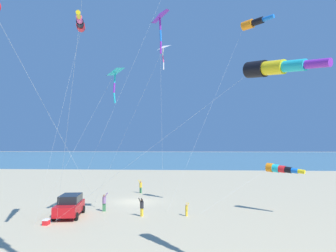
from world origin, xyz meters
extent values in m
plane|color=#C6B58C|center=(0.00, 0.00, 0.00)|extent=(600.00, 600.00, 0.00)
cube|color=teal|center=(-165.00, 0.00, 0.00)|extent=(240.00, 600.00, 0.01)
cube|color=red|center=(7.57, -4.51, 0.75)|extent=(4.53, 2.49, 0.84)
cube|color=black|center=(7.23, -4.57, 1.51)|extent=(2.80, 2.00, 0.68)
cylinder|color=black|center=(8.87, -3.38, 0.33)|extent=(0.69, 0.32, 0.66)
cylinder|color=black|center=(9.16, -5.20, 0.33)|extent=(0.69, 0.32, 0.66)
cylinder|color=black|center=(5.98, -3.82, 0.33)|extent=(0.69, 0.32, 0.66)
cylinder|color=black|center=(6.27, -5.65, 0.33)|extent=(0.69, 0.32, 0.66)
cube|color=red|center=(10.41, -5.23, 0.18)|extent=(0.60, 0.40, 0.36)
cube|color=white|center=(10.41, -5.23, 0.39)|extent=(0.62, 0.42, 0.06)
cube|color=#3D7F51|center=(-6.22, -0.47, 0.37)|extent=(0.29, 0.31, 0.73)
cylinder|color=gold|center=(-6.22, -0.47, 1.03)|extent=(0.47, 0.47, 0.60)
sphere|color=#A37551|center=(-6.22, -0.47, 1.45)|extent=(0.23, 0.23, 0.23)
cylinder|color=gold|center=(-6.20, -0.68, 1.49)|extent=(0.30, 0.35, 0.46)
cylinder|color=gold|center=(-6.43, -0.50, 1.49)|extent=(0.30, 0.35, 0.46)
cube|color=gold|center=(6.94, 1.80, 0.35)|extent=(0.31, 0.24, 0.70)
cylinder|color=#232328|center=(6.94, 1.80, 0.99)|extent=(0.43, 0.43, 0.58)
sphere|color=brown|center=(6.94, 1.80, 1.38)|extent=(0.22, 0.22, 0.22)
cylinder|color=#232328|center=(7.13, 1.86, 1.42)|extent=(0.35, 0.23, 0.44)
cylinder|color=#232328|center=(7.01, 1.61, 1.42)|extent=(0.35, 0.23, 0.44)
cube|color=#3D7F51|center=(5.21, -2.09, 0.37)|extent=(0.17, 0.30, 0.74)
cylinder|color=#8E6B9E|center=(5.21, -2.09, 1.05)|extent=(0.37, 0.37, 0.61)
sphere|color=#A37551|center=(5.21, -2.09, 1.47)|extent=(0.23, 0.23, 0.23)
cylinder|color=#8E6B9E|center=(5.04, -1.95, 1.51)|extent=(0.12, 0.38, 0.46)
cylinder|color=#8E6B9E|center=(5.34, -1.92, 1.51)|extent=(0.12, 0.38, 0.46)
cube|color=gold|center=(6.57, 5.73, 0.25)|extent=(0.21, 0.20, 0.49)
cylinder|color=gold|center=(6.57, 5.73, 0.70)|extent=(0.32, 0.32, 0.41)
sphere|color=tan|center=(6.57, 5.73, 0.98)|extent=(0.15, 0.15, 0.15)
cylinder|color=gold|center=(6.43, 5.72, 1.01)|extent=(0.22, 0.21, 0.31)
cylinder|color=gold|center=(6.56, 5.87, 1.01)|extent=(0.22, 0.21, 0.31)
cylinder|color=white|center=(16.44, -1.00, 5.73)|extent=(13.25, 1.06, 11.46)
cylinder|color=orange|center=(4.11, 13.66, 4.12)|extent=(1.06, 1.02, 0.88)
cylinder|color=#1EB7C6|center=(4.47, 14.11, 4.08)|extent=(0.98, 0.96, 0.79)
cylinder|color=red|center=(4.83, 14.56, 4.04)|extent=(0.90, 0.90, 0.70)
cylinder|color=black|center=(5.19, 15.02, 3.99)|extent=(0.82, 0.83, 0.60)
cylinder|color=blue|center=(5.54, 15.47, 3.95)|extent=(0.75, 0.77, 0.51)
cylinder|color=yellow|center=(5.90, 15.92, 3.91)|extent=(0.67, 0.71, 0.42)
cylinder|color=white|center=(4.71, 10.20, 1.97)|extent=(1.57, 6.46, 3.94)
pyramid|color=#1EB7C6|center=(9.84, -0.04, 12.33)|extent=(2.10, 1.63, 0.72)
cylinder|color=black|center=(9.82, 0.00, 12.23)|extent=(0.43, 1.45, 0.75)
cylinder|color=#1EB7C6|center=(9.81, -0.03, 11.73)|extent=(0.20, 0.23, 0.84)
cylinder|color=purple|center=(9.82, -0.07, 10.90)|extent=(0.22, 0.18, 0.84)
cylinder|color=#1EB7C6|center=(9.83, -0.04, 10.07)|extent=(0.21, 0.26, 0.84)
cylinder|color=white|center=(9.71, -3.23, 6.08)|extent=(0.23, 6.47, 12.17)
pyramid|color=purple|center=(12.17, 3.82, 15.81)|extent=(2.26, 1.83, 0.99)
cylinder|color=black|center=(12.14, 3.89, 15.72)|extent=(0.57, 1.29, 1.14)
cylinder|color=purple|center=(12.10, 3.91, 15.18)|extent=(0.27, 0.22, 0.90)
cylinder|color=blue|center=(12.08, 3.95, 14.30)|extent=(0.25, 0.23, 0.90)
cylinder|color=purple|center=(12.11, 3.96, 13.41)|extent=(0.20, 0.20, 0.89)
cylinder|color=white|center=(7.86, 3.64, 7.83)|extent=(8.58, 0.52, 15.65)
cylinder|color=red|center=(13.36, -1.64, 14.65)|extent=(1.38, 0.94, 0.77)
cylinder|color=black|center=(14.46, -1.27, 14.45)|extent=(1.33, 0.84, 0.67)
cylinder|color=#EF4C93|center=(15.57, -0.91, 14.24)|extent=(1.28, 0.73, 0.57)
cylinder|color=yellow|center=(16.67, -0.55, 14.04)|extent=(1.23, 0.62, 0.46)
cylinder|color=white|center=(11.76, -3.92, 7.31)|extent=(2.10, 4.23, 14.61)
cylinder|color=white|center=(16.50, -1.11, 7.77)|extent=(11.36, 6.29, 15.54)
cylinder|color=black|center=(18.41, 9.49, 10.09)|extent=(1.46, 1.40, 0.98)
cylinder|color=yellow|center=(19.27, 10.16, 9.94)|extent=(1.35, 1.26, 0.83)
cylinder|color=#1EB7C6|center=(20.13, 10.82, 9.79)|extent=(1.24, 1.13, 0.68)
cylinder|color=purple|center=(20.99, 11.48, 9.64)|extent=(1.13, 0.99, 0.52)
cylinder|color=white|center=(14.64, 2.18, 4.98)|extent=(6.69, 13.98, 9.95)
pyramid|color=white|center=(9.72, 3.91, 14.24)|extent=(1.49, 1.51, 0.52)
cylinder|color=black|center=(9.70, 3.94, 14.17)|extent=(0.78, 0.74, 0.55)
cylinder|color=white|center=(9.71, 3.91, 13.82)|extent=(0.14, 0.17, 0.59)
cylinder|color=#EF4C93|center=(9.73, 3.92, 13.23)|extent=(0.12, 0.17, 0.59)
cylinder|color=white|center=(9.74, 3.96, 12.65)|extent=(0.13, 0.12, 0.59)
cylinder|color=white|center=(6.15, -0.04, 7.06)|extent=(7.10, 7.97, 14.13)
cylinder|color=white|center=(7.54, -0.12, 10.73)|extent=(2.20, 9.85, 21.47)
cylinder|color=orange|center=(4.76, 11.68, 17.85)|extent=(1.35, 1.37, 0.86)
cylinder|color=black|center=(5.48, 12.47, 17.86)|extent=(1.18, 1.21, 0.62)
cylinder|color=blue|center=(6.20, 13.26, 17.87)|extent=(1.01, 1.05, 0.39)
cylinder|color=white|center=(4.86, 7.59, 8.82)|extent=(0.93, 7.40, 17.63)
camera|label=1|loc=(34.11, 6.13, 6.18)|focal=32.79mm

